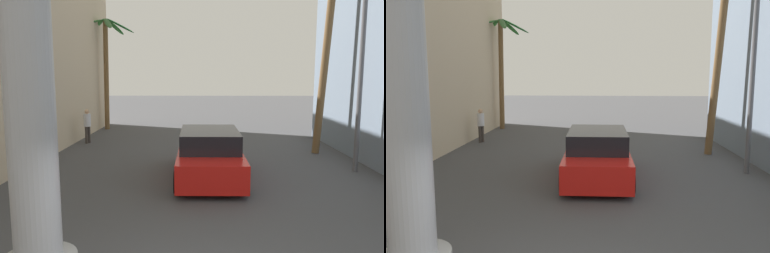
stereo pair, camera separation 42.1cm
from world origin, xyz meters
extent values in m
plane|color=#424244|center=(0.00, 10.00, 0.00)|extent=(88.42, 88.42, 0.00)
cylinder|color=#9E9EA3|center=(-2.15, 1.02, 3.98)|extent=(0.68, 0.68, 7.97)
cylinder|color=#59595E|center=(5.64, 8.69, 3.45)|extent=(0.16, 0.16, 6.90)
cylinder|color=black|center=(-0.42, 9.57, 0.32)|extent=(0.22, 0.64, 0.64)
cylinder|color=black|center=(1.48, 9.58, 0.32)|extent=(0.22, 0.64, 0.64)
cylinder|color=black|center=(-0.40, 6.15, 0.32)|extent=(0.22, 0.64, 0.64)
cylinder|color=black|center=(1.50, 6.16, 0.32)|extent=(0.22, 0.64, 0.64)
cube|color=red|center=(0.54, 7.87, 0.56)|extent=(2.02, 4.89, 0.80)
cube|color=black|center=(0.54, 7.87, 1.26)|extent=(1.85, 2.69, 0.60)
cylinder|color=brown|center=(5.38, 11.44, 4.59)|extent=(0.67, 0.84, 9.19)
cylinder|color=brown|center=(-5.39, 18.54, 3.23)|extent=(0.37, 0.33, 6.47)
ellipsoid|color=#1F672D|center=(-4.49, 18.73, 6.21)|extent=(1.67, 0.64, 0.91)
ellipsoid|color=#29782D|center=(-4.96, 19.36, 6.22)|extent=(1.07, 1.62, 0.89)
ellipsoid|color=#2C792D|center=(-6.07, 19.11, 6.22)|extent=(1.53, 1.29, 0.87)
ellipsoid|color=#2F672D|center=(-6.04, 18.01, 6.33)|extent=(1.56, 1.40, 0.56)
ellipsoid|color=#2F5B2D|center=(-5.02, 17.77, 6.23)|extent=(0.98, 1.67, 0.84)
cylinder|color=#3F3833|center=(-5.20, 13.94, 0.41)|extent=(0.14, 0.14, 0.82)
cylinder|color=#3F3833|center=(-5.27, 13.75, 0.41)|extent=(0.14, 0.14, 0.82)
cylinder|color=silver|center=(-5.23, 13.84, 1.13)|extent=(0.44, 0.44, 0.62)
sphere|color=tan|center=(-5.23, 13.84, 1.55)|extent=(0.22, 0.22, 0.22)
camera|label=1|loc=(0.18, -4.10, 3.36)|focal=35.00mm
camera|label=2|loc=(0.60, -4.09, 3.36)|focal=35.00mm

